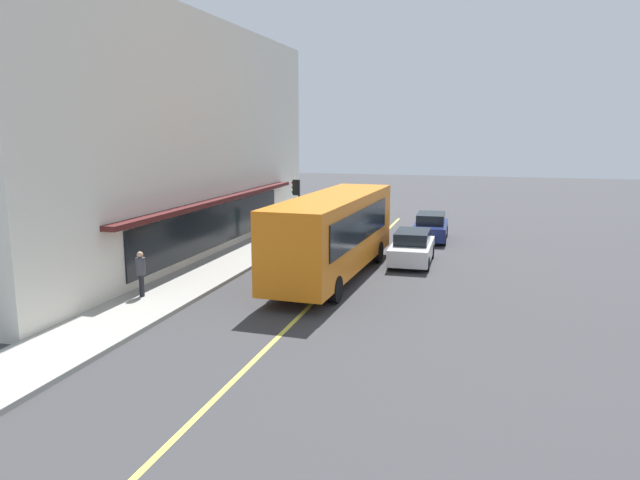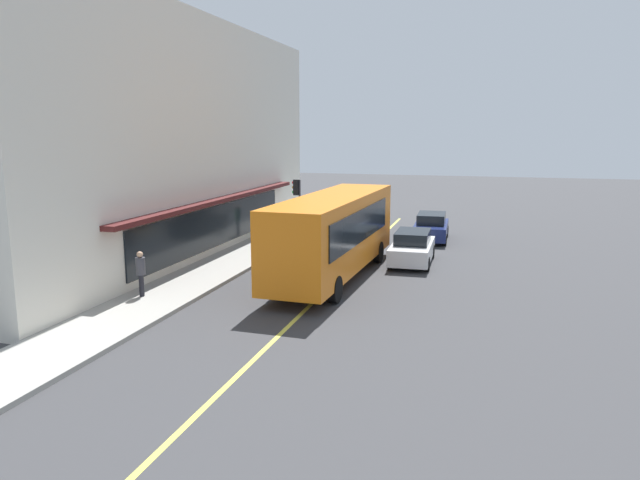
{
  "view_description": "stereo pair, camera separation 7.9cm",
  "coord_description": "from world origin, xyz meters",
  "px_view_note": "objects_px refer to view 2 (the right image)",
  "views": [
    {
      "loc": [
        -23.58,
        -5.84,
        6.16
      ],
      "look_at": [
        0.13,
        0.81,
        1.6
      ],
      "focal_mm": 33.33,
      "sensor_mm": 36.0,
      "label": 1
    },
    {
      "loc": [
        -23.56,
        -5.92,
        6.16
      ],
      "look_at": [
        0.13,
        0.81,
        1.6
      ],
      "focal_mm": 33.33,
      "sensor_mm": 36.0,
      "label": 2
    }
  ],
  "objects_px": {
    "car_black": "(326,227)",
    "bus": "(334,232)",
    "car_navy": "(431,227)",
    "pedestrian_mid_block": "(141,269)",
    "car_white": "(412,248)",
    "pedestrian_near_storefront": "(270,218)",
    "traffic_light": "(297,194)"
  },
  "relations": [
    {
      "from": "car_black",
      "to": "bus",
      "type": "bearing_deg",
      "value": -162.52
    },
    {
      "from": "car_navy",
      "to": "pedestrian_mid_block",
      "type": "xyz_separation_m",
      "value": [
        -15.21,
        9.06,
        0.42
      ]
    },
    {
      "from": "car_navy",
      "to": "car_white",
      "type": "xyz_separation_m",
      "value": [
        -6.29,
        0.28,
        0.0
      ]
    },
    {
      "from": "pedestrian_near_storefront",
      "to": "car_black",
      "type": "bearing_deg",
      "value": -74.7
    },
    {
      "from": "bus",
      "to": "pedestrian_mid_block",
      "type": "xyz_separation_m",
      "value": [
        -5.21,
        5.95,
        -0.83
      ]
    },
    {
      "from": "traffic_light",
      "to": "car_white",
      "type": "relative_size",
      "value": 0.74
    },
    {
      "from": "car_black",
      "to": "pedestrian_near_storefront",
      "type": "distance_m",
      "value": 3.22
    },
    {
      "from": "bus",
      "to": "pedestrian_mid_block",
      "type": "bearing_deg",
      "value": 131.23
    },
    {
      "from": "traffic_light",
      "to": "pedestrian_near_storefront",
      "type": "distance_m",
      "value": 2.24
    },
    {
      "from": "traffic_light",
      "to": "pedestrian_mid_block",
      "type": "bearing_deg",
      "value": 174.35
    },
    {
      "from": "car_white",
      "to": "pedestrian_mid_block",
      "type": "xyz_separation_m",
      "value": [
        -8.92,
        8.78,
        0.42
      ]
    },
    {
      "from": "bus",
      "to": "pedestrian_near_storefront",
      "type": "distance_m",
      "value": 9.51
    },
    {
      "from": "traffic_light",
      "to": "car_navy",
      "type": "relative_size",
      "value": 0.73
    },
    {
      "from": "traffic_light",
      "to": "car_navy",
      "type": "distance_m",
      "value": 7.93
    },
    {
      "from": "bus",
      "to": "car_navy",
      "type": "xyz_separation_m",
      "value": [
        9.99,
        -3.11,
        -1.24
      ]
    },
    {
      "from": "pedestrian_near_storefront",
      "to": "pedestrian_mid_block",
      "type": "relative_size",
      "value": 1.07
    },
    {
      "from": "pedestrian_near_storefront",
      "to": "pedestrian_mid_block",
      "type": "distance_m",
      "value": 12.78
    },
    {
      "from": "bus",
      "to": "pedestrian_mid_block",
      "type": "distance_m",
      "value": 7.95
    },
    {
      "from": "pedestrian_mid_block",
      "to": "car_black",
      "type": "bearing_deg",
      "value": -13.64
    },
    {
      "from": "car_white",
      "to": "pedestrian_near_storefront",
      "type": "distance_m",
      "value": 9.39
    },
    {
      "from": "car_white",
      "to": "pedestrian_near_storefront",
      "type": "bearing_deg",
      "value": 65.72
    },
    {
      "from": "car_navy",
      "to": "car_white",
      "type": "relative_size",
      "value": 1.01
    },
    {
      "from": "bus",
      "to": "traffic_light",
      "type": "bearing_deg",
      "value": 26.9
    },
    {
      "from": "traffic_light",
      "to": "pedestrian_near_storefront",
      "type": "xyz_separation_m",
      "value": [
        -1.4,
        1.17,
        -1.29
      ]
    },
    {
      "from": "car_navy",
      "to": "pedestrian_near_storefront",
      "type": "bearing_deg",
      "value": 105.38
    },
    {
      "from": "car_black",
      "to": "car_navy",
      "type": "relative_size",
      "value": 0.99
    },
    {
      "from": "bus",
      "to": "car_white",
      "type": "relative_size",
      "value": 2.59
    },
    {
      "from": "bus",
      "to": "traffic_light",
      "type": "distance_m",
      "value": 10.06
    },
    {
      "from": "bus",
      "to": "car_black",
      "type": "xyz_separation_m",
      "value": [
        8.4,
        2.64,
        -1.24
      ]
    },
    {
      "from": "car_navy",
      "to": "pedestrian_near_storefront",
      "type": "distance_m",
      "value": 9.17
    },
    {
      "from": "traffic_light",
      "to": "car_black",
      "type": "xyz_separation_m",
      "value": [
        -0.56,
        -1.9,
        -1.79
      ]
    },
    {
      "from": "car_black",
      "to": "pedestrian_near_storefront",
      "type": "xyz_separation_m",
      "value": [
        -0.84,
        3.07,
        0.5
      ]
    }
  ]
}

